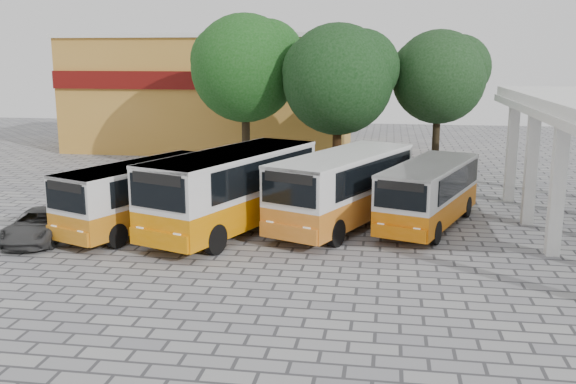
% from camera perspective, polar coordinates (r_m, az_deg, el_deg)
% --- Properties ---
extents(ground, '(90.00, 90.00, 0.00)m').
position_cam_1_polar(ground, '(22.13, 3.22, -6.05)').
color(ground, slate).
rests_on(ground, ground).
extents(shophouse_block, '(20.40, 10.40, 8.30)m').
position_cam_1_polar(shophouse_block, '(48.77, -6.64, 8.83)').
color(shophouse_block, '#AF792B').
rests_on(shophouse_block, ground).
extents(bus_far_left, '(4.95, 7.96, 2.68)m').
position_cam_1_polar(bus_far_left, '(26.16, -12.84, 0.02)').
color(bus_far_left, '#BB6C10').
rests_on(bus_far_left, ground).
extents(bus_centre_left, '(5.66, 9.42, 3.18)m').
position_cam_1_polar(bus_centre_left, '(25.30, -4.91, 0.55)').
color(bus_centre_left, '#C97000').
rests_on(bus_centre_left, ground).
extents(bus_centre_right, '(5.61, 8.92, 3.00)m').
position_cam_1_polar(bus_centre_right, '(26.03, 4.94, 0.64)').
color(bus_centre_right, '#BF681A').
rests_on(bus_centre_right, ground).
extents(bus_far_right, '(4.53, 7.74, 2.61)m').
position_cam_1_polar(bus_far_right, '(26.56, 12.47, 0.14)').
color(bus_far_right, '#CC6202').
rests_on(bus_far_right, ground).
extents(tree_left, '(6.51, 6.20, 9.23)m').
position_cam_1_polar(tree_left, '(37.55, -3.72, 11.24)').
color(tree_left, '#2F2315').
rests_on(tree_left, ground).
extents(tree_middle, '(6.28, 5.98, 8.58)m').
position_cam_1_polar(tree_middle, '(35.09, 4.59, 10.27)').
color(tree_middle, black).
rests_on(tree_middle, ground).
extents(tree_right, '(5.46, 5.20, 8.28)m').
position_cam_1_polar(tree_right, '(37.16, 13.37, 10.18)').
color(tree_right, black).
rests_on(tree_right, ground).
extents(parked_car, '(2.57, 4.45, 1.17)m').
position_cam_1_polar(parked_car, '(26.00, -21.25, -2.77)').
color(parked_car, '#343434').
rests_on(parked_car, ground).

